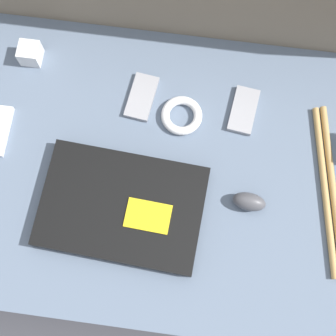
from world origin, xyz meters
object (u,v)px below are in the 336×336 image
object	(u,v)px
laptop	(122,207)
charger_brick	(30,53)
computer_mouse	(249,202)
phone_black	(142,97)
phone_silver	(244,110)

from	to	relation	value
laptop	charger_brick	size ratio (longest dim) A/B	7.42
laptop	computer_mouse	distance (m)	0.26
laptop	phone_black	size ratio (longest dim) A/B	3.05
laptop	computer_mouse	xyz separation A→B (m)	(0.26, 0.04, 0.00)
phone_silver	phone_black	bearing A→B (deg)	-173.36
computer_mouse	charger_brick	world-z (taller)	charger_brick
charger_brick	phone_black	bearing A→B (deg)	-13.88
laptop	phone_silver	distance (m)	0.34
phone_black	computer_mouse	bearing A→B (deg)	-31.93
computer_mouse	charger_brick	distance (m)	0.58
phone_silver	computer_mouse	bearing A→B (deg)	-75.24
computer_mouse	charger_brick	size ratio (longest dim) A/B	1.57
computer_mouse	phone_silver	world-z (taller)	computer_mouse
laptop	phone_silver	bearing A→B (deg)	50.75
laptop	phone_black	bearing A→B (deg)	92.76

